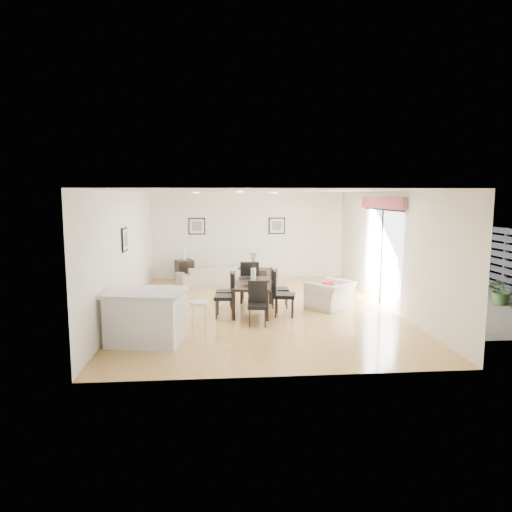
{
  "coord_description": "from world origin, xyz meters",
  "views": [
    {
      "loc": [
        -0.95,
        -10.26,
        2.6
      ],
      "look_at": [
        -0.06,
        0.4,
        1.18
      ],
      "focal_mm": 32.0,
      "sensor_mm": 36.0,
      "label": 1
    }
  ],
  "objects": [
    {
      "name": "dining_chair_efar",
      "position": [
        0.39,
        0.13,
        0.51
      ],
      "size": [
        0.42,
        0.42,
        0.91
      ],
      "rotation": [
        0.0,
        0.0,
        1.53
      ],
      "color": "black",
      "rests_on": "ground"
    },
    {
      "name": "sofa",
      "position": [
        -1.19,
        2.95,
        0.28
      ],
      "size": [
        2.04,
        1.38,
        0.55
      ],
      "primitive_type": "imported",
      "rotation": [
        0.0,
        0.0,
        3.51
      ],
      "color": "gray",
      "rests_on": "ground"
    },
    {
      "name": "wall_front",
      "position": [
        0.0,
        -4.0,
        1.35
      ],
      "size": [
        6.0,
        0.04,
        2.7
      ],
      "primitive_type": "cube",
      "color": "white",
      "rests_on": "ground"
    },
    {
      "name": "dining_chair_wfar",
      "position": [
        -0.74,
        0.13,
        0.47
      ],
      "size": [
        0.39,
        0.39,
        0.85
      ],
      "rotation": [
        0.0,
        0.0,
        -1.53
      ],
      "color": "black",
      "rests_on": "ground"
    },
    {
      "name": "armchair",
      "position": [
        1.62,
        -0.13,
        0.32
      ],
      "size": [
        1.29,
        1.28,
        0.63
      ],
      "primitive_type": "imported",
      "rotation": [
        0.0,
        0.0,
        3.87
      ],
      "color": "silver",
      "rests_on": "ground"
    },
    {
      "name": "wall_left",
      "position": [
        -3.0,
        0.0,
        1.35
      ],
      "size": [
        0.04,
        8.0,
        2.7
      ],
      "primitive_type": "cube",
      "color": "white",
      "rests_on": "ground"
    },
    {
      "name": "framed_print_back_left",
      "position": [
        -1.6,
        3.97,
        1.65
      ],
      "size": [
        0.52,
        0.04,
        0.52
      ],
      "color": "black",
      "rests_on": "wall_back"
    },
    {
      "name": "kitchen_island",
      "position": [
        -2.23,
        -2.26,
        0.47
      ],
      "size": [
        1.5,
        1.25,
        0.94
      ],
      "rotation": [
        0.0,
        0.0,
        -0.18
      ],
      "color": "white",
      "rests_on": "ground"
    },
    {
      "name": "courtyard",
      "position": [
        6.16,
        0.87,
        0.92
      ],
      "size": [
        6.0,
        6.0,
        2.0
      ],
      "color": "#9B957F",
      "rests_on": "ground"
    },
    {
      "name": "vase",
      "position": [
        -0.17,
        -0.28,
        0.97
      ],
      "size": [
        0.74,
        1.21,
        0.68
      ],
      "color": "white",
      "rests_on": "dining_table"
    },
    {
      "name": "ground",
      "position": [
        0.0,
        0.0,
        0.0
      ],
      "size": [
        8.0,
        8.0,
        0.0
      ],
      "primitive_type": "plane",
      "color": "tan",
      "rests_on": "ground"
    },
    {
      "name": "courtyard_plant_b",
      "position": [
        5.44,
        1.4,
        0.37
      ],
      "size": [
        0.48,
        0.48,
        0.73
      ],
      "primitive_type": "imported",
      "rotation": [
        0.0,
        0.0,
        -0.19
      ],
      "color": "#334F21",
      "rests_on": "ground"
    },
    {
      "name": "wall_back",
      "position": [
        0.0,
        4.0,
        1.35
      ],
      "size": [
        6.0,
        0.04,
        2.7
      ],
      "primitive_type": "cube",
      "color": "white",
      "rests_on": "ground"
    },
    {
      "name": "bar_stool",
      "position": [
        -1.3,
        -2.26,
        0.62
      ],
      "size": [
        0.33,
        0.33,
        0.72
      ],
      "color": "silver",
      "rests_on": "ground"
    },
    {
      "name": "side_table",
      "position": [
        -1.99,
        3.66,
        0.32
      ],
      "size": [
        0.62,
        0.62,
        0.64
      ],
      "primitive_type": "cube",
      "rotation": [
        0.0,
        0.0,
        0.37
      ],
      "color": "black",
      "rests_on": "ground"
    },
    {
      "name": "dining_chair_enear",
      "position": [
        0.39,
        -0.66,
        0.56
      ],
      "size": [
        0.54,
        0.54,
        1.0
      ],
      "rotation": [
        0.0,
        0.0,
        1.35
      ],
      "color": "black",
      "rests_on": "ground"
    },
    {
      "name": "table_lamp",
      "position": [
        -1.99,
        3.66,
        0.92
      ],
      "size": [
        0.22,
        0.22,
        0.43
      ],
      "color": "white",
      "rests_on": "side_table"
    },
    {
      "name": "framed_print_back_right",
      "position": [
        0.9,
        3.97,
        1.65
      ],
      "size": [
        0.52,
        0.04,
        0.52
      ],
      "color": "black",
      "rests_on": "wall_back"
    },
    {
      "name": "ceiling",
      "position": [
        0.0,
        0.0,
        2.7
      ],
      "size": [
        6.0,
        8.0,
        0.02
      ],
      "primitive_type": "cube",
      "color": "white",
      "rests_on": "wall_back"
    },
    {
      "name": "dining_chair_head",
      "position": [
        -0.17,
        -1.28,
        0.49
      ],
      "size": [
        0.43,
        0.43,
        0.88
      ],
      "rotation": [
        0.0,
        0.0,
        -0.1
      ],
      "color": "black",
      "rests_on": "ground"
    },
    {
      "name": "dining_table",
      "position": [
        -0.17,
        -0.28,
        0.6
      ],
      "size": [
        1.05,
        1.72,
        0.67
      ],
      "rotation": [
        0.0,
        0.0,
        -0.16
      ],
      "color": "black",
      "rests_on": "ground"
    },
    {
      "name": "dining_chair_foot",
      "position": [
        -0.18,
        0.71,
        0.56
      ],
      "size": [
        0.5,
        0.5,
        1.01
      ],
      "rotation": [
        0.0,
        0.0,
        3.03
      ],
      "color": "black",
      "rests_on": "ground"
    },
    {
      "name": "dining_chair_wnear",
      "position": [
        -0.73,
        -0.69,
        0.54
      ],
      "size": [
        0.48,
        0.48,
        0.98
      ],
      "rotation": [
        0.0,
        0.0,
        -1.67
      ],
      "color": "black",
      "rests_on": "ground"
    },
    {
      "name": "cushion",
      "position": [
        1.53,
        -0.22,
        0.5
      ],
      "size": [
        0.27,
        0.25,
        0.29
      ],
      "primitive_type": "cube",
      "rotation": [
        0.0,
        0.0,
        3.85
      ],
      "color": "maroon",
      "rests_on": "armchair"
    },
    {
      "name": "wall_right",
      "position": [
        3.0,
        0.0,
        1.35
      ],
      "size": [
        0.04,
        8.0,
        2.7
      ],
      "primitive_type": "cube",
      "color": "white",
      "rests_on": "ground"
    },
    {
      "name": "framed_print_left_wall",
      "position": [
        -2.97,
        -0.2,
        1.65
      ],
      "size": [
        0.04,
        0.52,
        0.52
      ],
      "rotation": [
        0.0,
        0.0,
        1.57
      ],
      "color": "black",
      "rests_on": "wall_left"
    },
    {
      "name": "courtyard_plant_a",
      "position": [
        5.81,
        -0.1,
        0.36
      ],
      "size": [
        0.71,
        0.63,
        0.73
      ],
      "primitive_type": "imported",
      "rotation": [
        0.0,
        0.0,
        -0.11
      ],
      "color": "#334F21",
      "rests_on": "ground"
    },
    {
      "name": "sliding_door",
      "position": [
        2.96,
        0.3,
        1.66
      ],
      "size": [
        0.12,
        2.7,
        2.57
      ],
      "color": "white",
      "rests_on": "wall_right"
    },
    {
      "name": "coffee_table",
      "position": [
        0.12,
        3.41,
        0.19
      ],
      "size": [
        1.11,
        0.87,
        0.39
      ],
      "primitive_type": "cube",
      "rotation": [
        0.0,
        0.0,
        -0.34
      ],
      "color": "black",
      "rests_on": "ground"
    }
  ]
}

